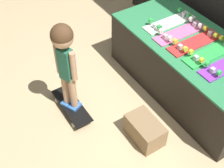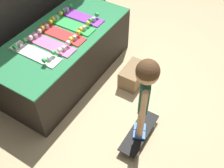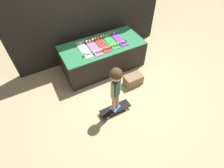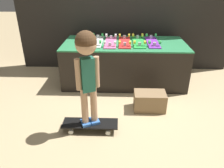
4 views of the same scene
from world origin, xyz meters
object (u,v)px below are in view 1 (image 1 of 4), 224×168
(skateboard_on_floor, at_px, (72,106))
(storage_box, at_px, (145,130))
(skateboard_red_on_rack, at_px, (195,42))
(skateboard_white_on_rack, at_px, (170,22))
(child, at_px, (64,53))
(skateboard_pink_on_rack, at_px, (180,32))
(skateboard_green_on_rack, at_px, (211,52))

(skateboard_on_floor, xyz_separation_m, storage_box, (0.70, 0.45, 0.04))
(skateboard_red_on_rack, bearing_deg, skateboard_on_floor, -106.63)
(skateboard_white_on_rack, xyz_separation_m, child, (0.04, -1.30, 0.15))
(skateboard_pink_on_rack, height_order, skateboard_red_on_rack, same)
(skateboard_red_on_rack, xyz_separation_m, skateboard_green_on_rack, (0.21, 0.02, 0.00))
(skateboard_white_on_rack, relative_size, skateboard_pink_on_rack, 1.00)
(skateboard_red_on_rack, height_order, skateboard_green_on_rack, same)
(storage_box, bearing_deg, skateboard_on_floor, -147.45)
(skateboard_red_on_rack, distance_m, skateboard_green_on_rack, 0.21)
(skateboard_white_on_rack, xyz_separation_m, storage_box, (0.74, -0.85, -0.54))
(skateboard_red_on_rack, height_order, storage_box, skateboard_red_on_rack)
(skateboard_red_on_rack, relative_size, child, 0.62)
(child, bearing_deg, skateboard_pink_on_rack, 59.10)
(child, distance_m, storage_box, 1.08)
(skateboard_green_on_rack, distance_m, skateboard_on_floor, 1.54)
(skateboard_green_on_rack, xyz_separation_m, child, (-0.59, -1.30, 0.15))
(skateboard_pink_on_rack, bearing_deg, storage_box, -56.99)
(skateboard_white_on_rack, height_order, child, child)
(skateboard_red_on_rack, bearing_deg, skateboard_green_on_rack, 4.16)
(skateboard_on_floor, bearing_deg, skateboard_pink_on_rack, 82.31)
(skateboard_pink_on_rack, bearing_deg, skateboard_red_on_rack, 3.60)
(skateboard_red_on_rack, relative_size, skateboard_on_floor, 1.03)
(skateboard_on_floor, bearing_deg, skateboard_red_on_rack, 73.37)
(skateboard_white_on_rack, bearing_deg, skateboard_red_on_rack, -2.35)
(skateboard_pink_on_rack, distance_m, skateboard_red_on_rack, 0.21)
(skateboard_white_on_rack, bearing_deg, skateboard_green_on_rack, -0.18)
(skateboard_on_floor, distance_m, storage_box, 0.84)
(skateboard_red_on_rack, bearing_deg, skateboard_pink_on_rack, -176.40)
(skateboard_white_on_rack, relative_size, skateboard_red_on_rack, 1.00)
(child, bearing_deg, skateboard_green_on_rack, 42.18)
(skateboard_green_on_rack, bearing_deg, skateboard_white_on_rack, 179.82)
(skateboard_green_on_rack, xyz_separation_m, storage_box, (0.11, -0.85, -0.54))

